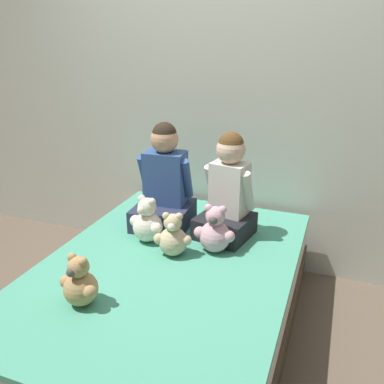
{
  "coord_description": "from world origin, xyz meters",
  "views": [
    {
      "loc": [
        0.8,
        -1.74,
        1.64
      ],
      "look_at": [
        0.0,
        0.38,
        0.76
      ],
      "focal_mm": 38.0,
      "sensor_mm": 36.0,
      "label": 1
    }
  ],
  "objects": [
    {
      "name": "ground_plane",
      "position": [
        0.0,
        0.0,
        0.0
      ],
      "size": [
        14.0,
        14.0,
        0.0
      ],
      "primitive_type": "plane",
      "color": "brown"
    },
    {
      "name": "wall_behind_bed",
      "position": [
        0.0,
        1.01,
        1.25
      ],
      "size": [
        8.0,
        0.06,
        2.5
      ],
      "color": "beige",
      "rests_on": "ground_plane"
    },
    {
      "name": "bed",
      "position": [
        0.0,
        0.0,
        0.24
      ],
      "size": [
        1.33,
        1.86,
        0.48
      ],
      "color": "#473828",
      "rests_on": "ground_plane"
    },
    {
      "name": "child_on_left",
      "position": [
        -0.22,
        0.46,
        0.74
      ],
      "size": [
        0.36,
        0.38,
        0.67
      ],
      "rotation": [
        0.0,
        0.0,
        0.06
      ],
      "color": "#282D47",
      "rests_on": "bed"
    },
    {
      "name": "child_on_right",
      "position": [
        0.2,
        0.46,
        0.75
      ],
      "size": [
        0.36,
        0.37,
        0.64
      ],
      "rotation": [
        0.0,
        0.0,
        -0.19
      ],
      "color": "black",
      "rests_on": "bed"
    },
    {
      "name": "teddy_bear_held_by_left_child",
      "position": [
        -0.22,
        0.21,
        0.6
      ],
      "size": [
        0.23,
        0.18,
        0.28
      ],
      "rotation": [
        0.0,
        0.0,
        -0.3
      ],
      "color": "silver",
      "rests_on": "bed"
    },
    {
      "name": "teddy_bear_held_by_right_child",
      "position": [
        0.2,
        0.23,
        0.6
      ],
      "size": [
        0.24,
        0.18,
        0.28
      ],
      "rotation": [
        0.0,
        0.0,
        0.06
      ],
      "color": "#DBA3B2",
      "rests_on": "bed"
    },
    {
      "name": "teddy_bear_between_children",
      "position": [
        -0.01,
        0.11,
        0.59
      ],
      "size": [
        0.21,
        0.16,
        0.26
      ],
      "rotation": [
        0.0,
        0.0,
        0.25
      ],
      "color": "#D1B78E",
      "rests_on": "bed"
    },
    {
      "name": "teddy_bear_at_foot_of_bed",
      "position": [
        -0.23,
        -0.46,
        0.58
      ],
      "size": [
        0.21,
        0.16,
        0.25
      ],
      "rotation": [
        0.0,
        0.0,
        -0.2
      ],
      "color": "tan",
      "rests_on": "bed"
    }
  ]
}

